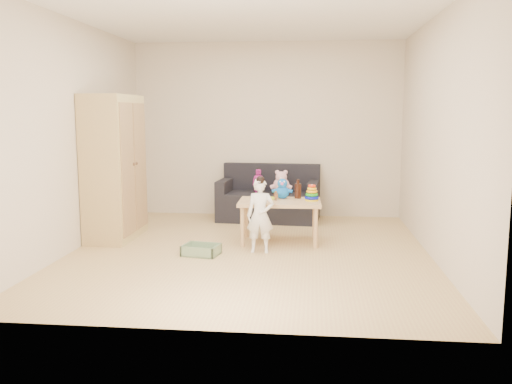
# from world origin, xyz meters

# --- Properties ---
(room) EXTENTS (4.50, 4.50, 4.50)m
(room) POSITION_xyz_m (0.00, 0.00, 1.30)
(room) COLOR tan
(room) RESTS_ON ground
(wardrobe) EXTENTS (0.49, 0.99, 1.77)m
(wardrobe) POSITION_xyz_m (-1.74, 0.53, 0.89)
(wardrobe) COLOR tan
(wardrobe) RESTS_ON ground
(sofa) EXTENTS (1.49, 0.82, 0.41)m
(sofa) POSITION_xyz_m (0.07, 1.85, 0.20)
(sofa) COLOR black
(sofa) RESTS_ON ground
(play_table) EXTENTS (0.99, 0.64, 0.51)m
(play_table) POSITION_xyz_m (0.31, 0.50, 0.26)
(play_table) COLOR #E9BE80
(play_table) RESTS_ON ground
(storage_bin) EXTENTS (0.43, 0.35, 0.12)m
(storage_bin) POSITION_xyz_m (-0.52, -0.18, 0.06)
(storage_bin) COLOR gray
(storage_bin) RESTS_ON ground
(toddler) EXTENTS (0.31, 0.21, 0.82)m
(toddler) POSITION_xyz_m (0.12, 0.01, 0.41)
(toddler) COLOR white
(toddler) RESTS_ON ground
(pink_bear) EXTENTS (0.26, 0.23, 0.29)m
(pink_bear) POSITION_xyz_m (0.26, 1.75, 0.55)
(pink_bear) COLOR #FDBACB
(pink_bear) RESTS_ON sofa
(doll) EXTENTS (0.19, 0.15, 0.34)m
(doll) POSITION_xyz_m (-0.08, 1.84, 0.57)
(doll) COLOR #BA238A
(doll) RESTS_ON sofa
(ring_stacker) EXTENTS (0.17, 0.17, 0.20)m
(ring_stacker) POSITION_xyz_m (0.69, 0.53, 0.59)
(ring_stacker) COLOR yellow
(ring_stacker) RESTS_ON play_table
(brown_bottle) EXTENTS (0.08, 0.08, 0.23)m
(brown_bottle) POSITION_xyz_m (0.52, 0.69, 0.61)
(brown_bottle) COLOR black
(brown_bottle) RESTS_ON play_table
(blue_plush) EXTENTS (0.24, 0.20, 0.25)m
(blue_plush) POSITION_xyz_m (0.33, 0.66, 0.64)
(blue_plush) COLOR blue
(blue_plush) RESTS_ON play_table
(wooden_figure) EXTENTS (0.05, 0.04, 0.12)m
(wooden_figure) POSITION_xyz_m (0.26, 0.50, 0.57)
(wooden_figure) COLOR brown
(wooden_figure) RESTS_ON play_table
(yellow_book) EXTENTS (0.22, 0.22, 0.01)m
(yellow_book) POSITION_xyz_m (0.15, 0.63, 0.52)
(yellow_book) COLOR #F1FF1A
(yellow_book) RESTS_ON play_table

